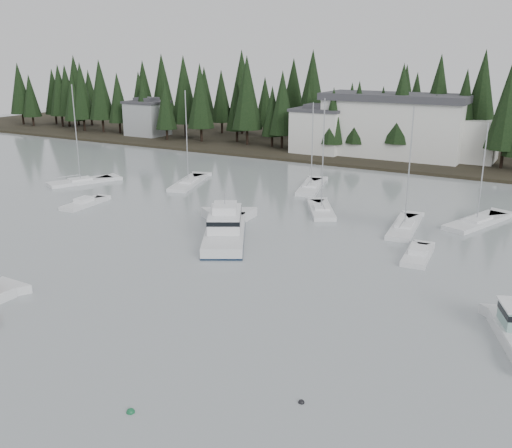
% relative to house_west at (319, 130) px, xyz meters
% --- Properties ---
extents(ground, '(260.00, 260.00, 0.00)m').
position_rel_house_west_xyz_m(ground, '(18.00, -79.00, -4.65)').
color(ground, gray).
rests_on(ground, ground).
extents(far_shore_land, '(240.00, 54.00, 1.00)m').
position_rel_house_west_xyz_m(far_shore_land, '(18.00, 18.00, -4.65)').
color(far_shore_land, black).
rests_on(far_shore_land, ground).
extents(conifer_treeline, '(200.00, 22.00, 20.00)m').
position_rel_house_west_xyz_m(conifer_treeline, '(18.00, 7.00, -4.65)').
color(conifer_treeline, black).
rests_on(conifer_treeline, ground).
extents(house_west, '(9.54, 7.42, 8.75)m').
position_rel_house_west_xyz_m(house_west, '(0.00, 0.00, 0.00)').
color(house_west, silver).
rests_on(house_west, ground).
extents(house_far_west, '(8.48, 7.42, 8.25)m').
position_rel_house_west_xyz_m(house_far_west, '(-42.00, 2.00, -0.25)').
color(house_far_west, '#999EA0').
rests_on(house_far_west, ground).
extents(harbor_inn, '(29.50, 11.50, 10.90)m').
position_rel_house_west_xyz_m(harbor_inn, '(15.04, 3.34, 1.12)').
color(harbor_inn, silver).
rests_on(harbor_inn, ground).
extents(cabin_cruiser_center, '(9.61, 12.98, 5.44)m').
position_rel_house_west_xyz_m(cabin_cruiser_center, '(11.34, -50.26, -3.84)').
color(cabin_cruiser_center, silver).
rests_on(cabin_cruiser_center, ground).
extents(sailboat_1, '(5.76, 10.94, 13.84)m').
position_rel_house_west_xyz_m(sailboat_1, '(-6.59, -31.87, -4.59)').
color(sailboat_1, silver).
rests_on(sailboat_1, ground).
extents(sailboat_2, '(5.07, 10.31, 12.41)m').
position_rel_house_west_xyz_m(sailboat_2, '(9.95, -25.59, -4.59)').
color(sailboat_2, silver).
rests_on(sailboat_2, ground).
extents(sailboat_4, '(6.35, 8.45, 13.90)m').
position_rel_house_west_xyz_m(sailboat_4, '(15.99, -36.13, -4.57)').
color(sailboat_4, silver).
rests_on(sailboat_4, ground).
extents(sailboat_5, '(3.46, 9.78, 13.59)m').
position_rel_house_west_xyz_m(sailboat_5, '(26.56, -38.03, -4.58)').
color(sailboat_5, silver).
rests_on(sailboat_5, ground).
extents(sailboat_8, '(6.46, 9.54, 14.59)m').
position_rel_house_west_xyz_m(sailboat_8, '(-20.74, -38.97, -4.57)').
color(sailboat_8, silver).
rests_on(sailboat_8, ground).
extents(sailboat_9, '(6.07, 10.26, 11.84)m').
position_rel_house_west_xyz_m(sailboat_9, '(33.06, -32.17, -4.60)').
color(sailboat_9, silver).
rests_on(sailboat_9, ground).
extents(runabout_0, '(2.73, 6.73, 1.42)m').
position_rel_house_west_xyz_m(runabout_0, '(-10.96, -47.87, -4.52)').
color(runabout_0, silver).
rests_on(runabout_0, ground).
extents(runabout_1, '(2.73, 6.46, 1.42)m').
position_rel_house_west_xyz_m(runabout_1, '(30.07, -46.27, -4.52)').
color(runabout_1, silver).
rests_on(runabout_1, ground).
extents(mooring_buoy_green, '(0.46, 0.46, 0.46)m').
position_rel_house_west_xyz_m(mooring_buoy_green, '(22.75, -77.71, -4.65)').
color(mooring_buoy_green, '#145933').
rests_on(mooring_buoy_green, ground).
extents(mooring_buoy_dark, '(0.36, 0.36, 0.36)m').
position_rel_house_west_xyz_m(mooring_buoy_dark, '(30.32, -72.45, -4.65)').
color(mooring_buoy_dark, black).
rests_on(mooring_buoy_dark, ground).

